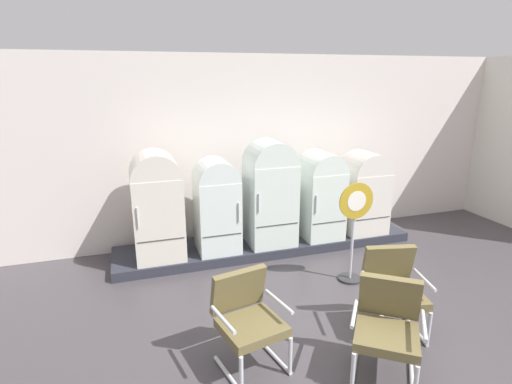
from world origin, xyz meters
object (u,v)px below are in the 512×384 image
refrigerator_0 (157,203)px  refrigerator_2 (270,190)px  refrigerator_1 (217,203)px  armchair_left (247,315)px  refrigerator_4 (364,191)px  refrigerator_3 (321,192)px  armchair_center (387,324)px  armchair_right (393,286)px  sign_stand (354,233)px

refrigerator_0 → refrigerator_2: size_ratio=0.95×
refrigerator_1 → armchair_left: bearing=-96.1°
refrigerator_4 → armchair_left: 3.68m
refrigerator_4 → refrigerator_1: bearing=179.9°
refrigerator_3 → refrigerator_4: bearing=-2.5°
armchair_center → armchair_right: bearing=50.2°
armchair_right → sign_stand: size_ratio=0.67×
refrigerator_2 → armchair_right: (0.56, -2.36, -0.49)m
refrigerator_4 → refrigerator_2: bearing=179.5°
refrigerator_3 → armchair_left: size_ratio=1.52×
refrigerator_3 → refrigerator_4: size_ratio=1.03×
refrigerator_0 → armchair_left: size_ratio=1.68×
refrigerator_2 → armchair_left: refrigerator_2 is taller
refrigerator_0 → sign_stand: (2.43, -1.28, -0.27)m
refrigerator_0 → refrigerator_2: 1.71m
armchair_right → armchair_center: 0.75m
refrigerator_3 → refrigerator_2: bearing=-178.8°
armchair_right → armchair_left: bearing=-178.3°
refrigerator_4 → armchair_center: 3.35m
armchair_left → armchair_right: bearing=1.7°
refrigerator_4 → armchair_right: size_ratio=1.47×
armchair_center → refrigerator_3: bearing=75.0°
refrigerator_3 → armchair_right: size_ratio=1.52×
refrigerator_4 → armchair_center: bearing=-118.4°
refrigerator_1 → armchair_center: (0.93, -2.93, -0.37)m
refrigerator_1 → sign_stand: 2.02m
refrigerator_1 → refrigerator_3: (1.72, 0.03, 0.00)m
refrigerator_0 → armchair_center: refrigerator_0 is taller
armchair_left → armchair_right: 1.67m
refrigerator_2 → sign_stand: (0.72, -1.27, -0.31)m
refrigerator_3 → armchair_left: bearing=-129.1°
armchair_left → refrigerator_4: bearing=40.9°
refrigerator_2 → refrigerator_4: refrigerator_2 is taller
armchair_right → armchair_center: same height
sign_stand → refrigerator_0: bearing=152.1°
refrigerator_0 → armchair_left: (0.60, -2.43, -0.45)m
refrigerator_2 → armchair_center: bearing=-88.5°
armchair_left → armchair_center: same height
refrigerator_0 → sign_stand: bearing=-27.9°
refrigerator_1 → refrigerator_2: refrigerator_2 is taller
refrigerator_4 → armchair_left: size_ratio=1.47×
refrigerator_0 → refrigerator_2: (1.71, -0.02, 0.04)m
refrigerator_1 → refrigerator_3: 1.72m
refrigerator_1 → refrigerator_2: (0.85, 0.01, 0.12)m
armchair_center → sign_stand: size_ratio=0.67×
armchair_left → armchair_right: size_ratio=1.00×
refrigerator_0 → refrigerator_4: refrigerator_0 is taller
refrigerator_2 → sign_stand: size_ratio=1.18×
refrigerator_2 → armchair_right: bearing=-76.7°
refrigerator_3 → armchair_left: (-1.98, -2.43, -0.37)m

